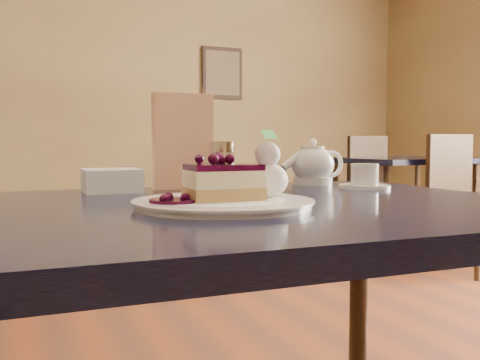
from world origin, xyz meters
name	(u,v)px	position (x,y,z in m)	size (l,w,h in m)	color
main_table	(214,249)	(0.02, 0.44, 0.67)	(1.21, 0.82, 0.75)	#171B3F
dessert_plate	(223,204)	(0.01, 0.39, 0.75)	(0.29, 0.29, 0.01)	white
cheesecake_slice	(223,182)	(0.01, 0.39, 0.79)	(0.12, 0.09, 0.06)	tan
whipped_cream	(267,180)	(0.10, 0.40, 0.79)	(0.07, 0.07, 0.06)	white
berry_sauce	(174,201)	(-0.07, 0.38, 0.76)	(0.08, 0.08, 0.01)	black
tea_set	(323,168)	(0.41, 0.72, 0.79)	(0.22, 0.26, 0.11)	white
menu_card	(183,141)	(0.06, 0.76, 0.86)	(0.14, 0.03, 0.22)	beige
sugar_shaker	(222,164)	(0.15, 0.74, 0.81)	(0.06, 0.06, 0.11)	white
napkin_stack	(112,180)	(-0.11, 0.75, 0.77)	(0.12, 0.12, 0.05)	white
bg_table_far_right	(402,243)	(2.50, 2.88, 0.07)	(1.05, 1.80, 1.19)	#171B3F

